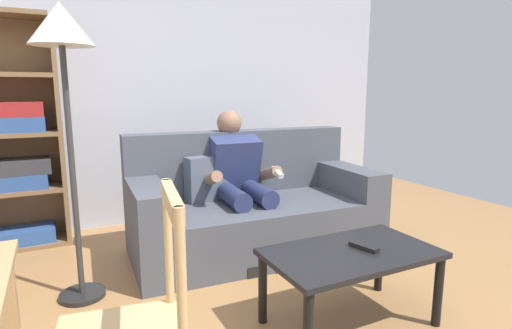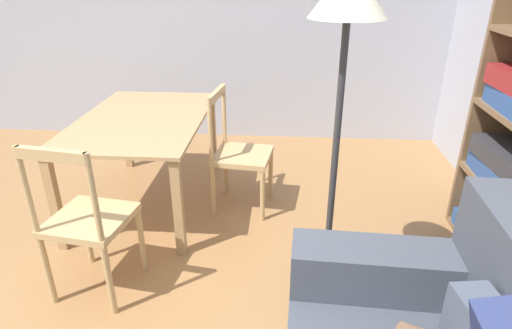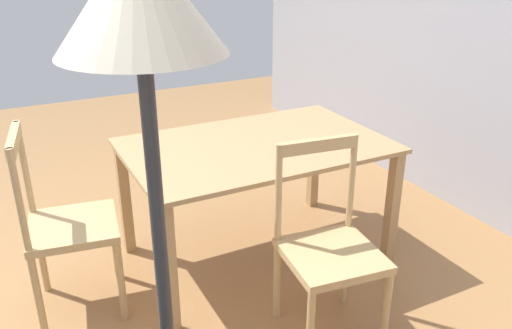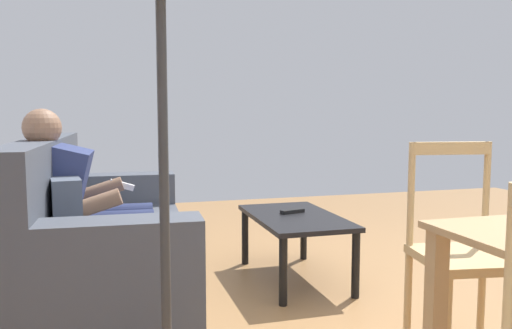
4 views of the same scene
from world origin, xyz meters
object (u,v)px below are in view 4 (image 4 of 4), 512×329
(couch, at_px, (96,242))
(coffee_table, at_px, (295,224))
(dining_chair_facing_couch, at_px, (464,255))
(tv_remote, at_px, (292,211))
(person_lounging, at_px, (88,205))

(couch, xyz_separation_m, coffee_table, (-0.00, -1.26, 0.03))
(couch, xyz_separation_m, dining_chair_facing_couch, (-1.24, -1.62, 0.13))
(coffee_table, bearing_deg, dining_chair_facing_couch, -163.93)
(coffee_table, relative_size, tv_remote, 5.51)
(person_lounging, relative_size, tv_remote, 6.67)
(couch, bearing_deg, dining_chair_facing_couch, -127.37)
(couch, xyz_separation_m, tv_remote, (0.08, -1.27, 0.11))
(couch, relative_size, person_lounging, 1.77)
(tv_remote, distance_m, dining_chair_facing_couch, 1.36)
(couch, height_order, coffee_table, couch)
(person_lounging, relative_size, dining_chair_facing_couch, 1.16)
(couch, xyz_separation_m, person_lounging, (-0.09, 0.03, 0.25))
(dining_chair_facing_couch, bearing_deg, person_lounging, 55.31)
(couch, height_order, person_lounging, person_lounging)
(coffee_table, bearing_deg, person_lounging, 94.06)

